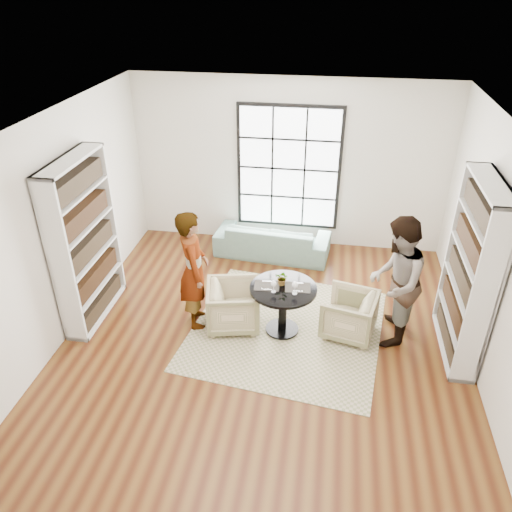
% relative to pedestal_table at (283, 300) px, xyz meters
% --- Properties ---
extents(ground, '(6.00, 6.00, 0.00)m').
position_rel_pedestal_table_xyz_m(ground, '(-0.23, -0.29, -0.53)').
color(ground, brown).
extents(room_shell, '(6.00, 6.01, 6.00)m').
position_rel_pedestal_table_xyz_m(room_shell, '(-0.23, 0.25, 0.72)').
color(room_shell, silver).
rests_on(room_shell, ground).
extents(rug, '(2.93, 2.93, 0.01)m').
position_rel_pedestal_table_xyz_m(rug, '(0.06, 0.04, -0.53)').
color(rug, tan).
rests_on(rug, ground).
extents(pedestal_table, '(0.92, 0.92, 0.74)m').
position_rel_pedestal_table_xyz_m(pedestal_table, '(0.00, 0.00, 0.00)').
color(pedestal_table, black).
rests_on(pedestal_table, ground).
extents(sofa, '(2.06, 0.96, 0.58)m').
position_rel_pedestal_table_xyz_m(sofa, '(-0.42, 2.16, -0.24)').
color(sofa, slate).
rests_on(sofa, ground).
extents(armchair_left, '(0.87, 0.86, 0.68)m').
position_rel_pedestal_table_xyz_m(armchair_left, '(-0.70, 0.02, -0.20)').
color(armchair_left, tan).
rests_on(armchair_left, ground).
extents(armchair_right, '(0.85, 0.83, 0.64)m').
position_rel_pedestal_table_xyz_m(armchair_right, '(0.92, 0.09, -0.21)').
color(armchair_right, tan).
rests_on(armchair_right, ground).
extents(person_left, '(0.60, 0.74, 1.76)m').
position_rel_pedestal_table_xyz_m(person_left, '(-1.25, 0.02, 0.35)').
color(person_left, gray).
rests_on(person_left, ground).
extents(person_right, '(0.87, 1.02, 1.84)m').
position_rel_pedestal_table_xyz_m(person_right, '(1.47, 0.09, 0.39)').
color(person_right, gray).
rests_on(person_right, ground).
extents(placemat_left, '(0.36, 0.28, 0.01)m').
position_rel_pedestal_table_xyz_m(placemat_left, '(-0.23, 0.00, 0.21)').
color(placemat_left, '#2A2825').
rests_on(placemat_left, pedestal_table).
extents(placemat_right, '(0.36, 0.28, 0.01)m').
position_rel_pedestal_table_xyz_m(placemat_right, '(0.19, 0.03, 0.21)').
color(placemat_right, '#2A2825').
rests_on(placemat_right, pedestal_table).
extents(cutlery_left, '(0.15, 0.23, 0.01)m').
position_rel_pedestal_table_xyz_m(cutlery_left, '(-0.23, 0.00, 0.21)').
color(cutlery_left, silver).
rests_on(cutlery_left, placemat_left).
extents(cutlery_right, '(0.15, 0.23, 0.01)m').
position_rel_pedestal_table_xyz_m(cutlery_right, '(0.19, 0.03, 0.21)').
color(cutlery_right, silver).
rests_on(cutlery_right, placemat_right).
extents(wine_glass_left, '(0.08, 0.08, 0.17)m').
position_rel_pedestal_table_xyz_m(wine_glass_left, '(-0.12, -0.12, 0.33)').
color(wine_glass_left, silver).
rests_on(wine_glass_left, pedestal_table).
extents(wine_glass_right, '(0.08, 0.08, 0.19)m').
position_rel_pedestal_table_xyz_m(wine_glass_right, '(0.16, -0.12, 0.34)').
color(wine_glass_right, silver).
rests_on(wine_glass_right, pedestal_table).
extents(flower_centerpiece, '(0.23, 0.21, 0.21)m').
position_rel_pedestal_table_xyz_m(flower_centerpiece, '(-0.02, 0.07, 0.30)').
color(flower_centerpiece, gray).
rests_on(flower_centerpiece, pedestal_table).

